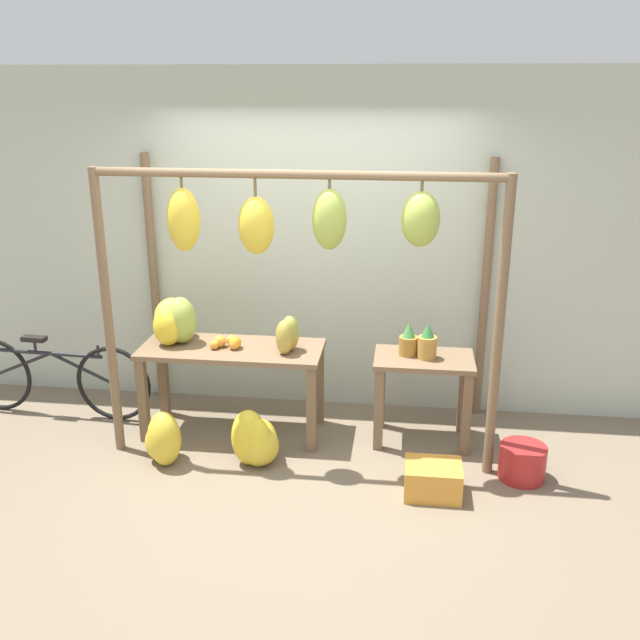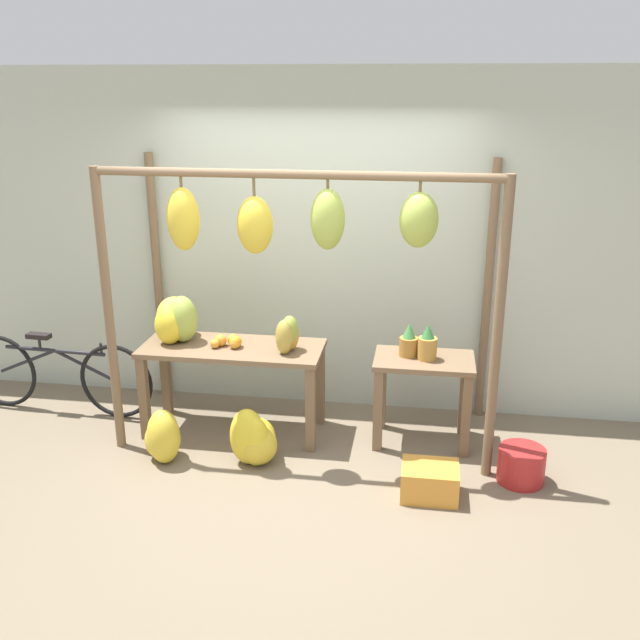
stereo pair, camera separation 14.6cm
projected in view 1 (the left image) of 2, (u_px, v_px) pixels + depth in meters
ground_plane at (290, 485)px, 4.98m from camera, size 20.00×20.00×0.00m
shop_wall_back at (316, 244)px, 5.87m from camera, size 8.00×0.08×2.80m
stall_awning at (300, 246)px, 4.95m from camera, size 2.83×1.12×2.13m
display_table_main at (232, 362)px, 5.55m from camera, size 1.41×0.57×0.72m
display_table_side at (423, 379)px, 5.45m from camera, size 0.75×0.48×0.69m
banana_pile_on_table at (173, 321)px, 5.59m from camera, size 0.44×0.51×0.37m
orange_pile at (229, 343)px, 5.48m from camera, size 0.24×0.17×0.09m
pineapple_cluster at (418, 342)px, 5.37m from camera, size 0.28×0.20×0.27m
banana_pile_ground_left at (164, 440)px, 5.21m from camera, size 0.38×0.41×0.42m
banana_pile_ground_right at (256, 441)px, 5.21m from camera, size 0.36×0.38×0.43m
fruit_crate_white at (433, 479)px, 4.84m from camera, size 0.38×0.31×0.22m
blue_bucket at (522, 462)px, 5.03m from camera, size 0.33×0.33×0.25m
parked_bicycle at (53, 377)px, 5.92m from camera, size 1.71×0.14×0.69m
papaya_pile at (288, 335)px, 5.38m from camera, size 0.22×0.27×0.27m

